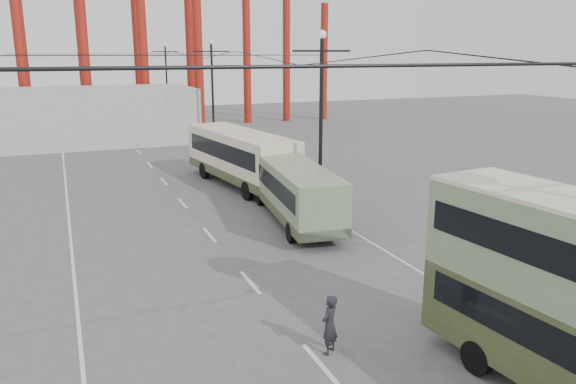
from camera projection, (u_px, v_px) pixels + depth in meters
name	position (u px, v px, depth m)	size (l,w,h in m)	color
road_markings	(194.00, 214.00, 29.42)	(12.52, 120.00, 0.01)	silver
lamp_post_mid	(321.00, 123.00, 29.12)	(3.20, 0.44, 9.32)	black
lamp_post_far	(213.00, 94.00, 48.90)	(3.20, 0.44, 9.32)	black
lamp_post_distant	(167.00, 82.00, 68.67)	(3.20, 0.44, 9.32)	black
fairground_shed	(71.00, 116.00, 51.48)	(22.00, 10.00, 5.00)	#A8A8A3
single_decker_green	(293.00, 188.00, 28.09)	(3.58, 10.40, 2.88)	gray
single_decker_cream	(240.00, 156.00, 35.24)	(4.26, 11.22, 3.40)	beige
pedestrian	(329.00, 325.00, 15.63)	(0.63, 0.41, 1.73)	black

